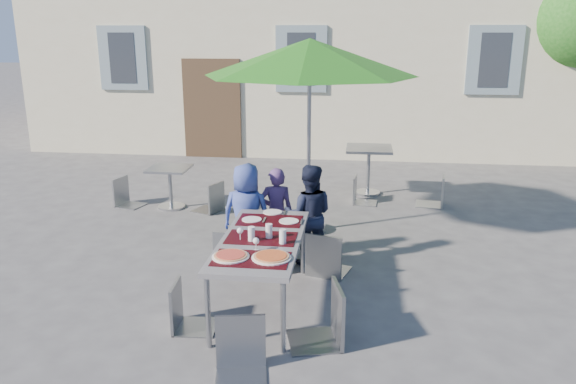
# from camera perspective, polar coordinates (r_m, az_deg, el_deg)

# --- Properties ---
(ground) EXTENTS (90.00, 90.00, 0.00)m
(ground) POSITION_cam_1_polar(r_m,az_deg,el_deg) (5.69, -6.77, -13.23)
(ground) COLOR #454547
(ground) RESTS_ON ground
(dining_table) EXTENTS (0.80, 1.85, 0.76)m
(dining_table) POSITION_cam_1_polar(r_m,az_deg,el_deg) (5.73, -2.72, -5.21)
(dining_table) COLOR #49494F
(dining_table) RESTS_ON ground
(pizza_near_left) EXTENTS (0.35, 0.35, 0.03)m
(pizza_near_left) POSITION_cam_1_polar(r_m,az_deg,el_deg) (5.25, -5.85, -6.45)
(pizza_near_left) COLOR white
(pizza_near_left) RESTS_ON dining_table
(pizza_near_right) EXTENTS (0.37, 0.37, 0.03)m
(pizza_near_right) POSITION_cam_1_polar(r_m,az_deg,el_deg) (5.21, -1.70, -6.59)
(pizza_near_right) COLOR white
(pizza_near_right) RESTS_ON dining_table
(glassware) EXTENTS (0.50, 0.42, 0.15)m
(glassware) POSITION_cam_1_polar(r_m,az_deg,el_deg) (5.59, -2.49, -4.32)
(glassware) COLOR silver
(glassware) RESTS_ON dining_table
(place_settings) EXTENTS (0.68, 0.51, 0.01)m
(place_settings) POSITION_cam_1_polar(r_m,az_deg,el_deg) (6.30, -1.70, -2.60)
(place_settings) COLOR white
(place_settings) RESTS_ON dining_table
(child_0) EXTENTS (0.66, 0.47, 1.26)m
(child_0) POSITION_cam_1_polar(r_m,az_deg,el_deg) (6.83, -4.22, -2.29)
(child_0) COLOR #354792
(child_0) RESTS_ON ground
(child_1) EXTENTS (0.46, 0.33, 1.16)m
(child_1) POSITION_cam_1_polar(r_m,az_deg,el_deg) (7.03, -1.20, -2.14)
(child_1) COLOR #4E3369
(child_1) RESTS_ON ground
(child_2) EXTENTS (0.63, 0.39, 1.25)m
(child_2) POSITION_cam_1_polar(r_m,az_deg,el_deg) (6.81, 2.13, -2.34)
(child_2) COLOR #171C32
(child_2) RESTS_ON ground
(chair_0) EXTENTS (0.45, 0.45, 0.93)m
(chair_0) POSITION_cam_1_polar(r_m,az_deg,el_deg) (6.73, -5.75, -3.42)
(chair_0) COLOR gray
(chair_0) RESTS_ON ground
(chair_1) EXTENTS (0.56, 0.56, 1.05)m
(chair_1) POSITION_cam_1_polar(r_m,az_deg,el_deg) (6.65, -1.64, -2.86)
(chair_1) COLOR gray
(chair_1) RESTS_ON ground
(chair_2) EXTENTS (0.55, 0.56, 1.00)m
(chair_2) POSITION_cam_1_polar(r_m,az_deg,el_deg) (6.50, 3.97, -3.64)
(chair_2) COLOR gray
(chair_2) RESTS_ON ground
(chair_3) EXTENTS (0.42, 0.42, 0.88)m
(chair_3) POSITION_cam_1_polar(r_m,az_deg,el_deg) (5.46, -10.49, -8.70)
(chair_3) COLOR gray
(chair_3) RESTS_ON ground
(chair_4) EXTENTS (0.57, 0.56, 1.05)m
(chair_4) POSITION_cam_1_polar(r_m,az_deg,el_deg) (5.11, 3.96, -8.92)
(chair_4) COLOR gray
(chair_4) RESTS_ON ground
(chair_5) EXTENTS (0.49, 0.50, 0.95)m
(chair_5) POSITION_cam_1_polar(r_m,az_deg,el_deg) (4.67, -4.94, -12.34)
(chair_5) COLOR gray
(chair_5) RESTS_ON ground
(patio_umbrella) EXTENTS (2.89, 2.89, 2.69)m
(patio_umbrella) POSITION_cam_1_polar(r_m,az_deg,el_deg) (7.65, 2.22, 13.39)
(patio_umbrella) COLOR #B2B5BA
(patio_umbrella) RESTS_ON ground
(cafe_table_0) EXTENTS (0.63, 0.63, 0.67)m
(cafe_table_0) POSITION_cam_1_polar(r_m,az_deg,el_deg) (9.24, -11.89, 1.01)
(cafe_table_0) COLOR #B2B5BA
(cafe_table_0) RESTS_ON ground
(bg_chair_l_0) EXTENTS (0.48, 0.48, 0.88)m
(bg_chair_l_0) POSITION_cam_1_polar(r_m,az_deg,el_deg) (9.53, -16.30, 1.65)
(bg_chair_l_0) COLOR gray
(bg_chair_l_0) RESTS_ON ground
(bg_chair_r_0) EXTENTS (0.53, 0.52, 0.90)m
(bg_chair_r_0) POSITION_cam_1_polar(r_m,az_deg,el_deg) (8.91, -7.84, 1.26)
(bg_chair_r_0) COLOR gray
(bg_chair_r_0) RESTS_ON ground
(cafe_table_1) EXTENTS (0.78, 0.78, 0.84)m
(cafe_table_1) POSITION_cam_1_polar(r_m,az_deg,el_deg) (9.88, 8.20, 3.20)
(cafe_table_1) COLOR #B2B5BA
(cafe_table_1) RESTS_ON ground
(bg_chair_l_1) EXTENTS (0.42, 0.41, 0.86)m
(bg_chair_l_1) POSITION_cam_1_polar(r_m,az_deg,el_deg) (9.36, 7.43, 1.80)
(bg_chair_l_1) COLOR gray
(bg_chair_l_1) RESTS_ON ground
(bg_chair_r_1) EXTENTS (0.49, 0.48, 0.97)m
(bg_chair_r_1) POSITION_cam_1_polar(r_m,az_deg,el_deg) (9.45, 14.97, 1.97)
(bg_chair_r_1) COLOR gray
(bg_chair_r_1) RESTS_ON ground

